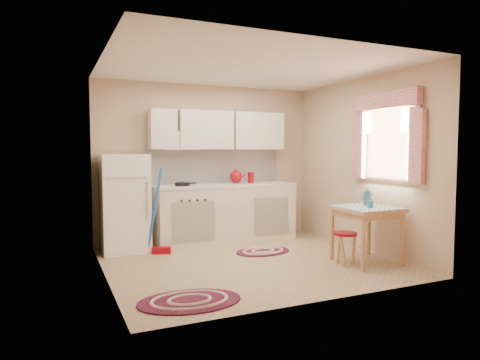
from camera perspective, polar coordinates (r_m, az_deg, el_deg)
name	(u,v)px	position (r m, az deg, el deg)	size (l,w,h in m)	color
room_shell	(253,140)	(5.78, 1.69, 5.38)	(3.64, 3.60, 2.52)	tan
fridge	(125,203)	(6.33, -15.14, -3.00)	(0.65, 0.60, 1.40)	white
broom	(161,211)	(6.09, -10.46, -4.15)	(0.28, 0.12, 1.20)	blue
base_cabinets	(225,214)	(6.83, -1.96, -4.55)	(2.25, 0.60, 0.88)	beige
countertop	(225,185)	(6.78, -1.96, -0.71)	(2.27, 0.62, 0.04)	silver
frying_pan	(182,184)	(6.50, -7.69, -0.55)	(0.23, 0.23, 0.05)	black
red_kettle	(236,177)	(6.84, -0.53, 0.43)	(0.22, 0.20, 0.22)	maroon
red_canister	(251,178)	(6.95, 1.45, 0.24)	(0.10, 0.10, 0.16)	maroon
table	(366,235)	(5.81, 16.47, -7.04)	(0.72, 0.72, 0.72)	tan
stool	(345,249)	(5.64, 13.85, -8.89)	(0.29, 0.29, 0.42)	maroon
coffee_pot	(368,196)	(5.90, 16.65, -2.08)	(0.13, 0.11, 0.26)	#2A6681
mug	(371,205)	(5.65, 17.03, -3.15)	(0.07, 0.07, 0.10)	#2A6681
rug_center	(263,251)	(6.21, 3.09, -9.49)	(0.82, 0.55, 0.02)	maroon
rug_left	(190,301)	(4.29, -6.73, -15.74)	(1.01, 0.67, 0.02)	maroon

